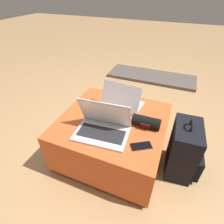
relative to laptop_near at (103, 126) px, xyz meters
name	(u,v)px	position (x,y,z in m)	size (l,w,h in m)	color
ground_plane	(113,152)	(0.01, 0.17, -0.46)	(14.00, 14.00, 0.00)	tan
ottoman	(113,137)	(0.01, 0.17, -0.25)	(0.83, 0.80, 0.40)	maroon
laptop_near	(103,126)	(0.00, 0.00, 0.00)	(0.40, 0.29, 0.25)	silver
laptop_far	(122,101)	(0.02, 0.37, -0.01)	(0.37, 0.26, 0.22)	#B7B7BC
cell_phone	(141,146)	(0.30, -0.03, -0.05)	(0.15, 0.13, 0.01)	black
backpack	(184,151)	(0.60, 0.22, -0.24)	(0.27, 0.33, 0.53)	black
wrist_brace	(146,122)	(0.28, 0.18, -0.01)	(0.21, 0.11, 0.08)	black
fireplace_hearth	(151,76)	(0.01, 1.89, -0.43)	(1.40, 0.50, 0.04)	#564C47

